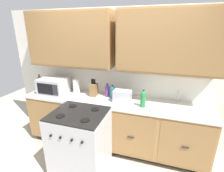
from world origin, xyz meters
TOP-DOWN VIEW (x-y plane):
  - ground_plane at (0.00, 0.00)m, footprint 8.00×8.00m
  - wall_unit at (0.00, 0.50)m, footprint 4.26×0.40m
  - counter_run at (0.00, 0.30)m, footprint 3.09×0.64m
  - stove_range at (-0.30, -0.33)m, footprint 0.76×0.68m
  - microwave at (-1.11, 0.26)m, footprint 0.48×0.37m
  - toaster at (0.17, 0.27)m, footprint 0.28×0.18m
  - knife_block at (-0.37, 0.37)m, footprint 0.11×0.14m
  - sink_faucet at (1.01, 0.51)m, footprint 0.02×0.02m
  - paper_towel_roll at (-0.72, 0.39)m, footprint 0.12×0.12m
  - bottle_green at (0.51, 0.19)m, footprint 0.08×0.08m
  - bottle_teal at (-0.03, 0.37)m, footprint 0.08×0.08m
  - bottle_violet at (-0.14, 0.42)m, footprint 0.08×0.08m
  - bottle_dark at (-1.47, 0.34)m, footprint 0.07×0.07m

SIDE VIEW (x-z plane):
  - ground_plane at x=0.00m, z-range 0.00..0.00m
  - counter_run at x=0.00m, z-range 0.01..0.93m
  - stove_range at x=-0.30m, z-range 0.00..0.95m
  - toaster at x=0.17m, z-range 0.91..1.10m
  - sink_faucet at x=1.01m, z-range 0.91..1.11m
  - bottle_teal at x=-0.03m, z-range 0.91..1.14m
  - bottle_violet at x=-0.14m, z-range 0.91..1.14m
  - knife_block at x=-0.37m, z-range 0.87..1.18m
  - paper_towel_roll at x=-0.72m, z-range 0.91..1.17m
  - bottle_green at x=0.51m, z-range 0.91..1.19m
  - microwave at x=-1.11m, z-range 0.91..1.19m
  - bottle_dark at x=-1.47m, z-range 0.91..1.21m
  - wall_unit at x=0.00m, z-range 0.44..2.80m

